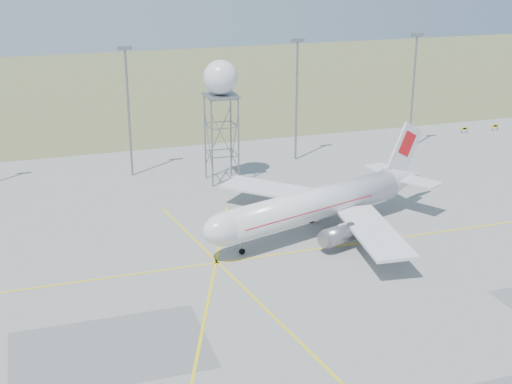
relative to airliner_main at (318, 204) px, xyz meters
name	(u,v)px	position (x,y,z in m)	size (l,w,h in m)	color
grass_strip	(127,86)	(-9.03, 104.88, -3.75)	(400.00, 120.00, 0.03)	olive
mast_b	(128,101)	(-19.03, 30.88, 8.30)	(2.20, 0.50, 20.50)	slate
mast_c	(297,90)	(8.97, 30.88, 8.30)	(2.20, 0.50, 20.50)	slate
mast_d	(414,82)	(30.97, 30.88, 8.30)	(2.20, 0.50, 20.50)	slate
taxi_sign_near	(465,129)	(46.57, 36.87, -2.88)	(1.60, 0.17, 1.20)	black
taxi_sign_far	(495,126)	(53.57, 36.87, -2.88)	(1.60, 0.17, 1.20)	black
airliner_main	(318,204)	(0.00, 0.00, 0.00)	(35.40, 33.44, 12.30)	silver
radar_tower	(221,115)	(-6.10, 23.64, 6.83)	(5.22, 5.22, 18.89)	slate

